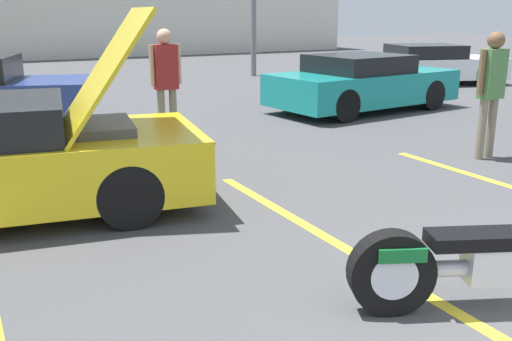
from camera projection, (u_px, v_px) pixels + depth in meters
name	position (u px, v px, depth m)	size (l,w,h in m)	color
parking_stripe_middle	(375.00, 265.00, 4.83)	(0.12, 5.82, 0.01)	yellow
far_building	(28.00, 5.00, 26.07)	(32.00, 4.20, 4.40)	beige
motorcycle	(506.00, 259.00, 4.06)	(2.17, 1.12, 0.94)	black
parked_car_mid_right_row	(362.00, 83.00, 12.26)	(4.32, 2.27, 1.20)	teal
parked_car_right_row	(428.00, 65.00, 16.78)	(4.53, 2.97, 1.14)	white
spectator_by_show_car	(491.00, 84.00, 8.08)	(0.52, 0.24, 1.81)	gray
spectator_midground	(166.00, 76.00, 9.02)	(0.52, 0.24, 1.82)	gray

